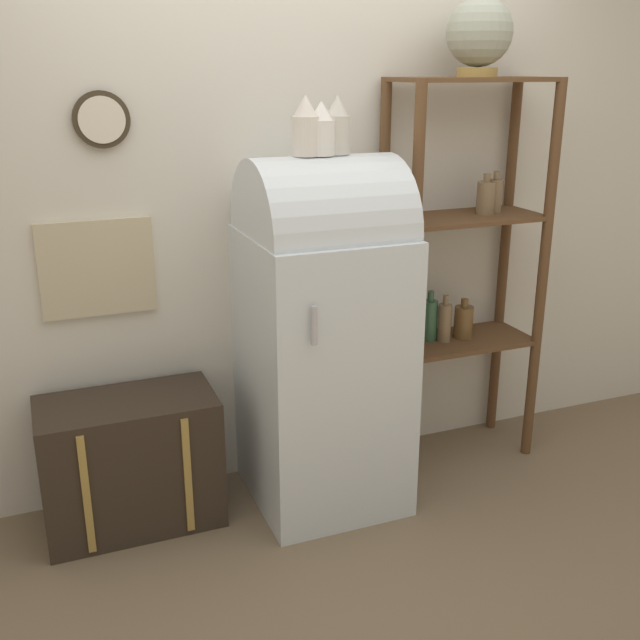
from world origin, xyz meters
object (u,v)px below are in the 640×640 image
(refrigerator, at_px, (322,329))
(globe, at_px, (479,34))
(vase_right, at_px, (337,127))
(suitcase_trunk, at_px, (131,462))
(vase_left, at_px, (306,128))
(vase_center, at_px, (321,130))

(refrigerator, distance_m, globe, 1.44)
(globe, relative_size, vase_right, 1.40)
(suitcase_trunk, bearing_deg, vase_left, -6.65)
(suitcase_trunk, distance_m, vase_right, 1.65)
(suitcase_trunk, height_order, globe, globe)
(vase_left, relative_size, vase_right, 1.01)
(vase_left, height_order, vase_center, vase_left)
(vase_left, xyz_separation_m, vase_right, (0.14, 0.01, -0.00))
(suitcase_trunk, xyz_separation_m, vase_right, (0.91, -0.08, 1.37))
(refrigerator, bearing_deg, suitcase_trunk, 173.79)
(vase_left, bearing_deg, vase_center, -5.13)
(refrigerator, bearing_deg, globe, 7.51)
(refrigerator, distance_m, vase_right, 0.85)
(globe, bearing_deg, vase_right, -172.67)
(globe, height_order, vase_center, globe)
(suitcase_trunk, relative_size, vase_right, 3.14)
(vase_left, height_order, vase_right, vase_left)
(suitcase_trunk, bearing_deg, globe, 0.33)
(globe, bearing_deg, vase_center, -172.27)
(suitcase_trunk, distance_m, vase_left, 1.58)
(refrigerator, distance_m, vase_center, 0.84)
(suitcase_trunk, bearing_deg, vase_center, -6.53)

